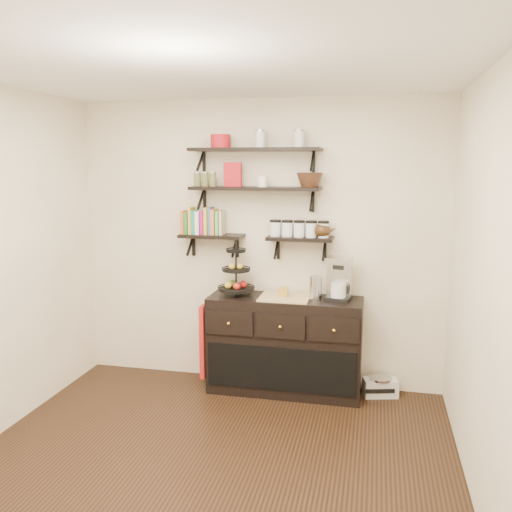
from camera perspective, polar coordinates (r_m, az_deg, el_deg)
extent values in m
plane|color=black|center=(4.01, -5.60, -22.08)|extent=(3.50, 3.50, 0.00)
cube|color=white|center=(3.46, -6.39, 19.47)|extent=(3.50, 3.50, 0.02)
cube|color=white|center=(5.16, 0.21, 1.24)|extent=(3.50, 0.02, 2.70)
cube|color=white|center=(3.38, 23.49, -4.09)|extent=(0.02, 3.50, 2.70)
cube|color=black|center=(4.97, -0.13, 11.16)|extent=(1.20, 0.27, 0.03)
cube|color=black|center=(5.22, -5.49, 9.79)|extent=(0.02, 0.03, 0.20)
cube|color=black|center=(5.00, 6.09, 9.78)|extent=(0.02, 0.03, 0.20)
cube|color=black|center=(4.97, -0.13, 7.13)|extent=(1.20, 0.27, 0.03)
cube|color=black|center=(5.23, -5.43, 5.95)|extent=(0.02, 0.03, 0.20)
cube|color=black|center=(5.01, 6.02, 5.78)|extent=(0.02, 0.03, 0.20)
cube|color=black|center=(5.13, -4.68, 2.13)|extent=(0.60, 0.25, 0.03)
cube|color=black|center=(5.32, -6.58, 1.11)|extent=(0.02, 0.03, 0.20)
cube|color=black|center=(5.19, -1.99, 0.96)|extent=(0.03, 0.03, 0.20)
cube|color=black|center=(4.95, 4.65, 1.85)|extent=(0.60, 0.25, 0.03)
cube|color=black|center=(5.11, 2.36, 0.81)|extent=(0.03, 0.03, 0.20)
cube|color=black|center=(5.05, 7.28, 0.64)|extent=(0.02, 0.03, 0.20)
cube|color=#D2522C|center=(5.20, -7.40, 3.46)|extent=(0.02, 0.15, 0.20)
cube|color=#22712B|center=(5.19, -7.07, 3.67)|extent=(0.03, 0.15, 0.24)
cube|color=gold|center=(5.18, -6.66, 3.50)|extent=(0.04, 0.15, 0.21)
cube|color=#1B8176|center=(5.16, -6.29, 3.72)|extent=(0.03, 0.15, 0.25)
cube|color=#EEE4C8|center=(5.16, -5.92, 3.54)|extent=(0.03, 0.15, 0.22)
cube|color=#A61373|center=(5.14, -5.51, 3.76)|extent=(0.04, 0.15, 0.26)
cube|color=gold|center=(5.13, -5.10, 3.58)|extent=(0.03, 0.15, 0.23)
cube|color=#345093|center=(5.12, -4.72, 3.41)|extent=(0.03, 0.15, 0.20)
cube|color=#C97233|center=(5.11, -4.28, 3.62)|extent=(0.04, 0.15, 0.24)
cube|color=#4DA456|center=(5.10, -3.86, 3.45)|extent=(0.03, 0.15, 0.21)
cube|color=tan|center=(5.09, -3.46, 3.66)|extent=(0.03, 0.15, 0.25)
cylinder|color=silver|center=(4.98, 2.05, 2.85)|extent=(0.10, 0.10, 0.13)
cylinder|color=silver|center=(4.96, 3.30, 2.81)|extent=(0.10, 0.10, 0.13)
cylinder|color=silver|center=(4.94, 4.56, 2.78)|extent=(0.10, 0.10, 0.13)
cylinder|color=silver|center=(4.93, 5.83, 2.74)|extent=(0.10, 0.10, 0.13)
cylinder|color=silver|center=(4.92, 7.10, 2.70)|extent=(0.10, 0.10, 0.13)
cube|color=black|center=(5.09, 3.04, -9.33)|extent=(1.40, 0.45, 0.90)
cube|color=tan|center=(4.96, 3.08, -4.32)|extent=(0.45, 0.41, 0.02)
sphere|color=gold|center=(4.87, -2.91, -7.12)|extent=(0.04, 0.04, 0.04)
sphere|color=gold|center=(4.77, 2.55, -7.48)|extent=(0.04, 0.04, 0.04)
sphere|color=gold|center=(4.72, 8.19, -7.77)|extent=(0.04, 0.04, 0.04)
cylinder|color=black|center=(5.00, -2.11, -1.39)|extent=(0.02, 0.02, 0.49)
cylinder|color=black|center=(5.04, -2.10, -3.48)|extent=(0.34, 0.34, 0.01)
cylinder|color=black|center=(5.00, -2.11, -1.50)|extent=(0.26, 0.26, 0.02)
cylinder|color=black|center=(4.97, -2.12, 0.51)|extent=(0.18, 0.18, 0.02)
sphere|color=#B21914|center=(5.05, -1.34, -2.98)|extent=(0.07, 0.07, 0.07)
sphere|color=gold|center=(5.01, -2.55, -1.09)|extent=(0.06, 0.06, 0.06)
cube|color=#A37F25|center=(4.95, 2.91, -3.78)|extent=(0.08, 0.08, 0.08)
cube|color=black|center=(4.90, 8.65, -4.45)|extent=(0.25, 0.23, 0.04)
cube|color=silver|center=(4.93, 8.76, -2.39)|extent=(0.22, 0.12, 0.33)
cube|color=silver|center=(4.83, 8.76, -0.53)|extent=(0.25, 0.23, 0.07)
cylinder|color=silver|center=(4.86, 8.66, -3.56)|extent=(0.16, 0.16, 0.13)
cylinder|color=silver|center=(4.88, 6.30, -3.37)|extent=(0.11, 0.11, 0.22)
cube|color=maroon|center=(5.15, -5.28, -8.68)|extent=(0.04, 0.29, 0.68)
cube|color=silver|center=(5.23, 12.96, -13.35)|extent=(0.33, 0.22, 0.16)
cylinder|color=silver|center=(5.20, 13.00, -12.42)|extent=(0.25, 0.25, 0.02)
cube|color=black|center=(5.16, 12.96, -13.70)|extent=(0.26, 0.08, 0.04)
cube|color=#B0141E|center=(5.02, -2.46, 8.57)|extent=(0.16, 0.07, 0.22)
cylinder|color=white|center=(4.95, 0.71, 7.85)|extent=(0.09, 0.09, 0.10)
cylinder|color=#B0141E|center=(5.05, -3.75, 11.97)|extent=(0.18, 0.18, 0.12)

